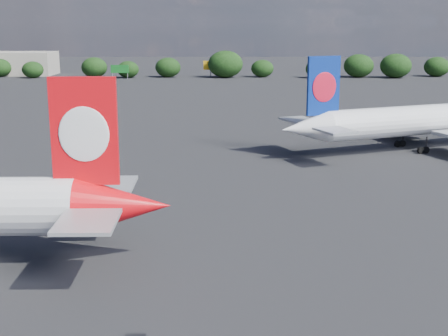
{
  "coord_description": "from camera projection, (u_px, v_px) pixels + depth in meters",
  "views": [
    {
      "loc": [
        15.86,
        -32.32,
        18.42
      ],
      "look_at": [
        16.0,
        12.0,
        8.0
      ],
      "focal_mm": 50.0,
      "sensor_mm": 36.0,
      "label": 1
    }
  ],
  "objects": [
    {
      "name": "ground",
      "position": [
        117.0,
        147.0,
        94.03
      ],
      "size": [
        500.0,
        500.0,
        0.0
      ],
      "primitive_type": "plane",
      "color": "black",
      "rests_on": "ground"
    },
    {
      "name": "china_southern_airliner",
      "position": [
        417.0,
        121.0,
        91.05
      ],
      "size": [
        41.18,
        39.64,
        13.98
      ],
      "color": "white",
      "rests_on": "ground"
    },
    {
      "name": "highway_sign",
      "position": [
        120.0,
        69.0,
        206.19
      ],
      "size": [
        6.0,
        0.3,
        4.5
      ],
      "color": "#125E1D",
      "rests_on": "ground"
    },
    {
      "name": "billboard_yellow",
      "position": [
        211.0,
        66.0,
        211.95
      ],
      "size": [
        5.0,
        0.3,
        5.5
      ],
      "color": "#F6B115",
      "rests_on": "ground"
    },
    {
      "name": "horizon_treeline",
      "position": [
        218.0,
        66.0,
        210.55
      ],
      "size": [
        202.93,
        13.28,
        9.04
      ],
      "color": "black",
      "rests_on": "ground"
    }
  ]
}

